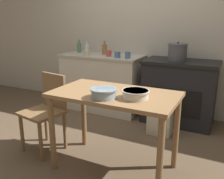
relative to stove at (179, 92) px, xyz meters
The scene contains 17 objects.
ground_plane 1.51m from the stove, 118.48° to the right, with size 14.00×14.00×0.00m, color brown.
wall_back 1.12m from the stove, 155.26° to the left, with size 8.00×0.07×2.55m.
counter_cabinet 1.22m from the stove, behind, with size 1.28×0.61×0.89m.
stove is the anchor object (origin of this frame).
work_table 1.50m from the stove, 101.64° to the right, with size 1.15×0.65×0.78m.
chair 1.83m from the stove, 129.01° to the right, with size 0.47×0.47×0.85m.
flour_sack 0.58m from the stove, 102.87° to the right, with size 0.30×0.21×0.36m, color beige.
stock_pot 0.56m from the stove, 143.59° to the right, with size 0.26×0.26×0.25m.
mixing_bowl_large 1.57m from the stove, 92.51° to the right, with size 0.24×0.24×0.07m.
mixing_bowl_small 1.71m from the stove, 100.87° to the right, with size 0.23×0.23×0.08m.
bottle_far_left 1.78m from the stove, behind, with size 0.07×0.07×0.21m.
bottle_left 1.64m from the stove, behind, with size 0.07×0.07×0.19m.
bottle_mid_left 1.33m from the stove, behind, with size 0.08×0.08×0.21m.
cup_center_left 1.16m from the stove, behind, with size 0.08×0.08×0.09m, color #B74C42.
cup_center 1.02m from the stove, 168.84° to the right, with size 0.09×0.09×0.09m, color #4C6B99.
cup_center_right 0.89m from the stove, 166.55° to the right, with size 0.08×0.08×0.10m, color #4C6B99.
cup_mid_right 1.48m from the stove, behind, with size 0.09×0.09×0.09m, color beige.
Camera 1 is at (1.35, -2.14, 1.44)m, focal length 40.00 mm.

